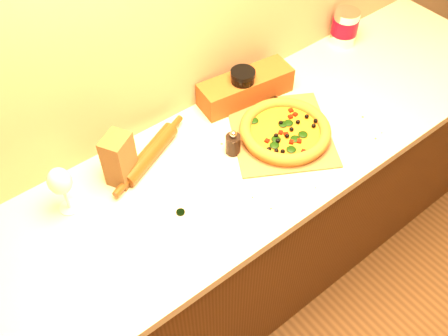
# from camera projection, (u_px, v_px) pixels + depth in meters

# --- Properties ---
(cabinet) EXTENTS (2.80, 0.65, 0.86)m
(cabinet) POSITION_uv_depth(u_px,v_px,m) (222.00, 239.00, 2.12)
(cabinet) COLOR #45280E
(cabinet) RESTS_ON ground
(countertop) EXTENTS (2.84, 0.68, 0.04)m
(countertop) POSITION_uv_depth(u_px,v_px,m) (221.00, 171.00, 1.78)
(countertop) COLOR beige
(countertop) RESTS_ON cabinet
(pizza_peel) EXTENTS (0.51, 0.57, 0.01)m
(pizza_peel) POSITION_uv_depth(u_px,v_px,m) (280.00, 130.00, 1.88)
(pizza_peel) COLOR brown
(pizza_peel) RESTS_ON countertop
(pizza) EXTENTS (0.34, 0.34, 0.05)m
(pizza) POSITION_uv_depth(u_px,v_px,m) (285.00, 131.00, 1.84)
(pizza) COLOR #BC792F
(pizza) RESTS_ON pizza_peel
(bottle_cap) EXTENTS (0.03, 0.03, 0.01)m
(bottle_cap) POSITION_uv_depth(u_px,v_px,m) (181.00, 212.00, 1.63)
(bottle_cap) COLOR black
(bottle_cap) RESTS_ON countertop
(pepper_grinder) EXTENTS (0.06, 0.06, 0.10)m
(pepper_grinder) POSITION_uv_depth(u_px,v_px,m) (233.00, 144.00, 1.78)
(pepper_grinder) COLOR black
(pepper_grinder) RESTS_ON countertop
(rolling_pin) EXTENTS (0.39, 0.19, 0.06)m
(rolling_pin) POSITION_uv_depth(u_px,v_px,m) (150.00, 154.00, 1.77)
(rolling_pin) COLOR #5A310F
(rolling_pin) RESTS_ON countertop
(coffee_canister) EXTENTS (0.12, 0.12, 0.16)m
(coffee_canister) POSITION_uv_depth(u_px,v_px,m) (345.00, 27.00, 2.19)
(coffee_canister) COLOR silver
(coffee_canister) RESTS_ON countertop
(bread_bag) EXTENTS (0.39, 0.17, 0.10)m
(bread_bag) POSITION_uv_depth(u_px,v_px,m) (246.00, 88.00, 1.97)
(bread_bag) COLOR maroon
(bread_bag) RESTS_ON countertop
(wine_glass) EXTENTS (0.08, 0.08, 0.19)m
(wine_glass) POSITION_uv_depth(u_px,v_px,m) (60.00, 182.00, 1.55)
(wine_glass) COLOR silver
(wine_glass) RESTS_ON countertop
(paper_bag) EXTENTS (0.12, 0.12, 0.20)m
(paper_bag) POSITION_uv_depth(u_px,v_px,m) (119.00, 159.00, 1.66)
(paper_bag) COLOR brown
(paper_bag) RESTS_ON countertop
(dark_jar) EXTENTS (0.09, 0.09, 0.15)m
(dark_jar) POSITION_uv_depth(u_px,v_px,m) (242.00, 87.00, 1.93)
(dark_jar) COLOR black
(dark_jar) RESTS_ON countertop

